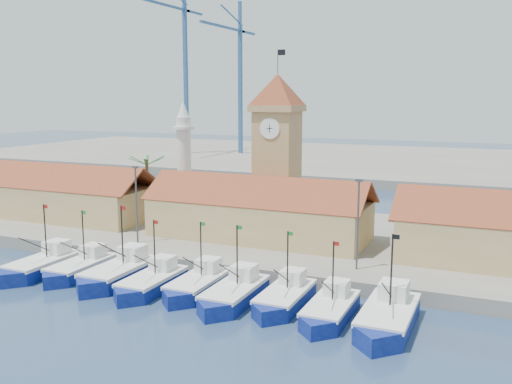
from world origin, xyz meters
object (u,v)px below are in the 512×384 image
at_px(minaret, 184,158).
at_px(boat_0, 41,267).
at_px(boat_4, 197,286).
at_px(clock_tower, 277,147).

bearing_deg(minaret, boat_0, -94.61).
xyz_separation_m(boat_4, clock_tower, (-0.88, 22.86, 11.22)).
relative_size(clock_tower, minaret, 1.39).
bearing_deg(boat_4, minaret, 122.57).
relative_size(boat_0, boat_4, 1.07).
height_order(boat_0, minaret, minaret).
xyz_separation_m(boat_0, boat_4, (17.99, 1.28, -0.05)).
relative_size(boat_4, minaret, 0.58).
bearing_deg(clock_tower, boat_0, -125.33).
height_order(boat_4, clock_tower, clock_tower).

